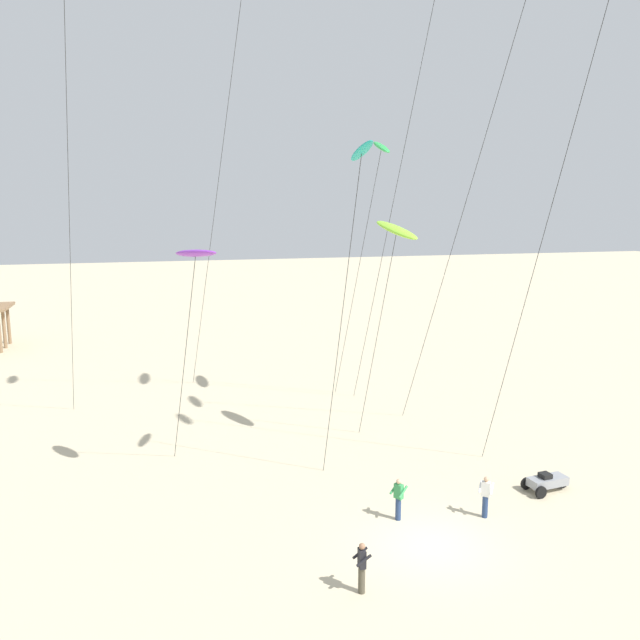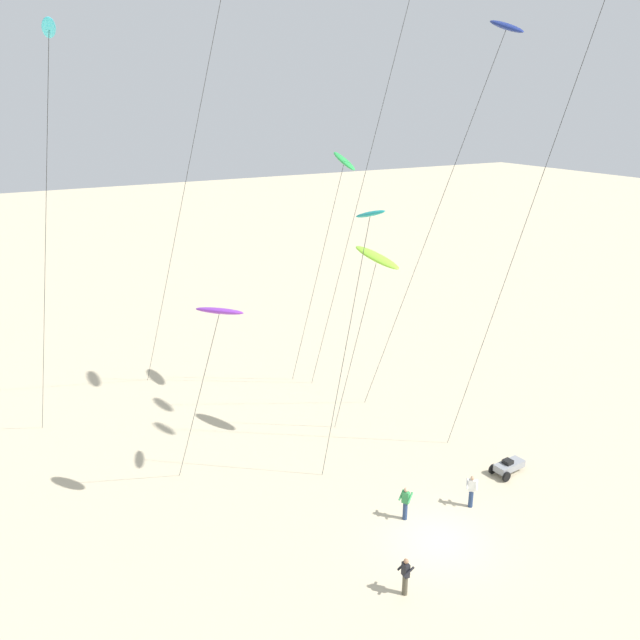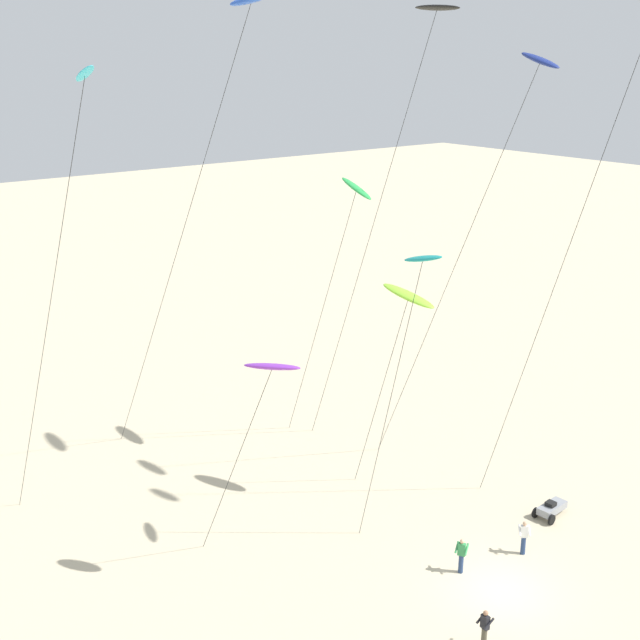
{
  "view_description": "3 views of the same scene",
  "coord_description": "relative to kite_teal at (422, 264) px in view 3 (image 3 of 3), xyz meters",
  "views": [
    {
      "loc": [
        -9.37,
        -18.22,
        11.73
      ],
      "look_at": [
        -1.67,
        8.53,
        6.75
      ],
      "focal_mm": 34.38,
      "sensor_mm": 36.0,
      "label": 1
    },
    {
      "loc": [
        -16.54,
        -18.55,
        18.57
      ],
      "look_at": [
        -3.95,
        3.74,
        9.84
      ],
      "focal_mm": 36.77,
      "sensor_mm": 36.0,
      "label": 2
    },
    {
      "loc": [
        -24.82,
        -19.35,
        21.97
      ],
      "look_at": [
        -3.15,
        8.59,
        10.57
      ],
      "focal_mm": 47.04,
      "sensor_mm": 36.0,
      "label": 3
    }
  ],
  "objects": [
    {
      "name": "kite_blue",
      "position": [
        -2.77,
        8.07,
        10.02
      ],
      "size": [
        3.16,
        12.69,
        24.46
      ],
      "color": "blue",
      "rests_on": "ground"
    },
    {
      "name": "kite_flyer_nearest",
      "position": [
        -2.05,
        -6.2,
        -12.83
      ],
      "size": [
        0.54,
        0.56,
        1.67
      ],
      "color": "#4C4738",
      "rests_on": "ground"
    },
    {
      "name": "kite_purple",
      "position": [
        -6.12,
        1.98,
        -3.7
      ],
      "size": [
        1.96,
        5.74,
        10.38
      ],
      "color": "purple",
      "rests_on": "ground"
    },
    {
      "name": "kite_black",
      "position": [
        6.07,
        5.87,
        9.77
      ],
      "size": [
        2.08,
        9.05,
        24.09
      ],
      "color": "black",
      "rests_on": "ground"
    },
    {
      "name": "kite_teal",
      "position": [
        0.0,
        0.0,
        0.0
      ],
      "size": [
        0.99,
        4.06,
        14.36
      ],
      "color": "teal",
      "rests_on": "ground"
    },
    {
      "name": "ground_plane",
      "position": [
        1.3,
        -4.23,
        -13.72
      ],
      "size": [
        260.0,
        260.0,
        0.0
      ],
      "primitive_type": "plane",
      "color": "beige"
    },
    {
      "name": "kite_green",
      "position": [
        4.63,
        9.67,
        1.28
      ],
      "size": [
        1.62,
        6.25,
        15.74
      ],
      "color": "green",
      "rests_on": "ground"
    },
    {
      "name": "beach_buggy",
      "position": [
        7.88,
        -1.76,
        -13.3
      ],
      "size": [
        2.09,
        1.07,
        0.82
      ],
      "color": "gray",
      "rests_on": "ground"
    },
    {
      "name": "kite_flyer_middle",
      "position": [
        0.87,
        -2.28,
        -12.83
      ],
      "size": [
        0.7,
        0.71,
        1.67
      ],
      "color": "navy",
      "rests_on": "ground"
    },
    {
      "name": "kite_lime",
      "position": [
        3.24,
        4.07,
        -2.92
      ],
      "size": [
        1.65,
        4.46,
        11.39
      ],
      "color": "#8CD833",
      "rests_on": "ground"
    },
    {
      "name": "kite_cyan",
      "position": [
        -10.78,
        7.31,
        6.74
      ],
      "size": [
        2.29,
        9.52,
        21.58
      ],
      "color": "#33BFE0",
      "rests_on": "ground"
    },
    {
      "name": "kite_navy",
      "position": [
        7.68,
        1.04,
        7.45
      ],
      "size": [
        2.07,
        9.14,
        22.0
      ],
      "color": "navy",
      "rests_on": "ground"
    },
    {
      "name": "kite_flyer_furthest",
      "position": [
        4.18,
        -3.03,
        -12.83
      ],
      "size": [
        0.73,
        0.73,
        1.67
      ],
      "color": "navy",
      "rests_on": "ground"
    }
  ]
}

